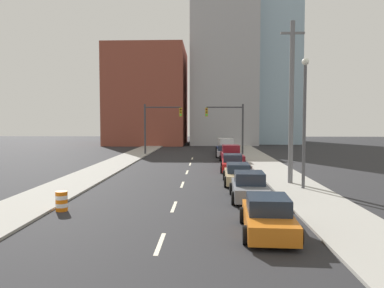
% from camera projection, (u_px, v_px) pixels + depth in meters
% --- Properties ---
extents(sidewalk_left, '(3.43, 95.68, 0.12)m').
position_uv_depth(sidewalk_left, '(143.00, 151.00, 53.34)').
color(sidewalk_left, '#9E9B93').
rests_on(sidewalk_left, ground).
extents(sidewalk_right, '(3.43, 95.68, 0.12)m').
position_uv_depth(sidewalk_right, '(248.00, 151.00, 52.77)').
color(sidewalk_right, '#9E9B93').
rests_on(sidewalk_right, ground).
extents(lane_stripe_at_8m, '(0.16, 2.40, 0.01)m').
position_uv_depth(lane_stripe_at_8m, '(160.00, 243.00, 13.15)').
color(lane_stripe_at_8m, beige).
rests_on(lane_stripe_at_8m, ground).
extents(lane_stripe_at_14m, '(0.16, 2.40, 0.01)m').
position_uv_depth(lane_stripe_at_14m, '(174.00, 207.00, 18.82)').
color(lane_stripe_at_14m, beige).
rests_on(lane_stripe_at_14m, ground).
extents(lane_stripe_at_20m, '(0.16, 2.40, 0.01)m').
position_uv_depth(lane_stripe_at_20m, '(182.00, 185.00, 25.36)').
color(lane_stripe_at_20m, beige).
rests_on(lane_stripe_at_20m, ground).
extents(lane_stripe_at_26m, '(0.16, 2.40, 0.01)m').
position_uv_depth(lane_stripe_at_26m, '(187.00, 172.00, 31.50)').
color(lane_stripe_at_26m, beige).
rests_on(lane_stripe_at_26m, ground).
extents(lane_stripe_at_32m, '(0.16, 2.40, 0.01)m').
position_uv_depth(lane_stripe_at_32m, '(190.00, 164.00, 37.41)').
color(lane_stripe_at_32m, beige).
rests_on(lane_stripe_at_32m, ground).
extents(lane_stripe_at_38m, '(0.16, 2.40, 0.01)m').
position_uv_depth(lane_stripe_at_38m, '(192.00, 158.00, 43.11)').
color(lane_stripe_at_38m, beige).
rests_on(lane_stripe_at_38m, ground).
extents(building_brick_left, '(14.00, 16.00, 17.78)m').
position_uv_depth(building_brick_left, '(148.00, 97.00, 70.69)').
color(building_brick_left, brown).
rests_on(building_brick_left, ground).
extents(building_office_center, '(12.00, 20.00, 27.41)m').
position_uv_depth(building_office_center, '(222.00, 74.00, 73.85)').
color(building_office_center, '#A8A8AD').
rests_on(building_office_center, ground).
extents(building_glass_right, '(13.00, 20.00, 28.12)m').
position_uv_depth(building_glass_right, '(260.00, 74.00, 77.51)').
color(building_glass_right, '#99B7CC').
rests_on(building_glass_right, ground).
extents(traffic_signal_left, '(4.89, 0.35, 6.47)m').
position_uv_depth(traffic_signal_left, '(156.00, 122.00, 47.84)').
color(traffic_signal_left, '#38383D').
rests_on(traffic_signal_left, ground).
extents(traffic_signal_right, '(4.89, 0.35, 6.47)m').
position_uv_depth(traffic_signal_right, '(232.00, 122.00, 47.47)').
color(traffic_signal_right, '#38383D').
rests_on(traffic_signal_right, ground).
extents(utility_pole_right_mid, '(1.60, 0.32, 10.94)m').
position_uv_depth(utility_pole_right_mid, '(291.00, 102.00, 25.06)').
color(utility_pole_right_mid, slate).
rests_on(utility_pole_right_mid, ground).
extents(traffic_barrel, '(0.56, 0.56, 0.95)m').
position_uv_depth(traffic_barrel, '(62.00, 201.00, 17.89)').
color(traffic_barrel, orange).
rests_on(traffic_barrel, ground).
extents(street_lamp, '(0.44, 0.44, 8.16)m').
position_uv_depth(street_lamp, '(304.00, 114.00, 23.09)').
color(street_lamp, '#4C4C51').
rests_on(street_lamp, ground).
extents(sedan_orange, '(2.22, 4.56, 1.44)m').
position_uv_depth(sedan_orange, '(268.00, 216.00, 14.33)').
color(sedan_orange, orange).
rests_on(sedan_orange, ground).
extents(sedan_gray, '(2.16, 4.38, 1.52)m').
position_uv_depth(sedan_gray, '(249.00, 187.00, 20.49)').
color(sedan_gray, slate).
rests_on(sedan_gray, ground).
extents(sedan_tan, '(2.07, 4.83, 1.40)m').
position_uv_depth(sedan_tan, '(238.00, 174.00, 25.73)').
color(sedan_tan, tan).
rests_on(sedan_tan, ground).
extents(sedan_red, '(2.23, 4.87, 1.47)m').
position_uv_depth(sedan_red, '(233.00, 163.00, 32.12)').
color(sedan_red, red).
rests_on(sedan_red, ground).
extents(pickup_truck_maroon, '(2.39, 6.40, 1.80)m').
position_uv_depth(pickup_truck_maroon, '(232.00, 156.00, 38.45)').
color(pickup_truck_maroon, maroon).
rests_on(pickup_truck_maroon, ground).
extents(sedan_silver, '(2.14, 4.34, 1.36)m').
position_uv_depth(sedan_silver, '(224.00, 152.00, 44.94)').
color(sedan_silver, '#B2B2BC').
rests_on(sedan_silver, ground).
extents(box_truck_blue, '(2.58, 5.96, 1.95)m').
position_uv_depth(box_truck_blue, '(225.00, 146.00, 51.12)').
color(box_truck_blue, navy).
rests_on(box_truck_blue, ground).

